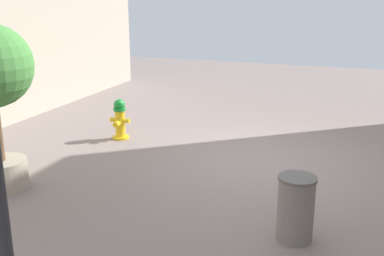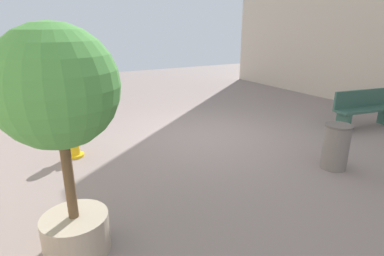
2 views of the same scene
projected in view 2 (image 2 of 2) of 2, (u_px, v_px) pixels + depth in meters
The scene contains 5 objects.
ground_plane at pixel (209, 136), 7.38m from camera, with size 23.40×23.40×0.00m, color gray.
fire_hydrant at pixel (73, 137), 6.08m from camera, with size 0.43×0.41×0.84m.
bench_near at pixel (365, 108), 7.90m from camera, with size 1.83×0.74×0.95m.
planter_tree at pixel (59, 107), 3.08m from camera, with size 1.24×1.24×2.54m.
trash_bin at pixel (336, 147), 5.58m from camera, with size 0.47×0.47×0.83m.
Camera 2 is at (3.83, 5.82, 2.48)m, focal length 28.99 mm.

